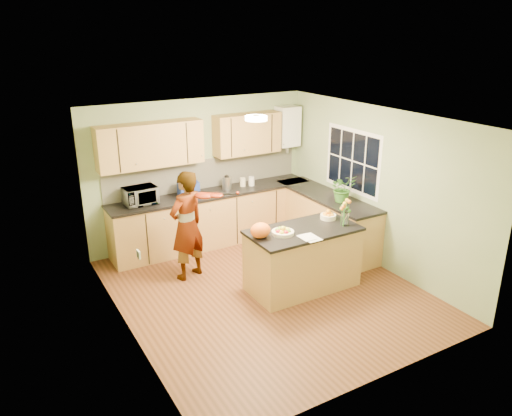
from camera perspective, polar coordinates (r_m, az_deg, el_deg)
floor at (r=7.33m, az=1.20°, el=-9.45°), size 4.50×4.50×0.00m
ceiling at (r=6.48m, az=1.36°, el=10.19°), size 4.00×4.50×0.02m
wall_back at (r=8.71m, az=-6.45°, el=4.19°), size 4.00×0.02×2.50m
wall_front at (r=5.18m, az=14.42°, el=-7.70°), size 4.00×0.02×2.50m
wall_left at (r=6.08m, az=-15.08°, el=-3.50°), size 0.02×4.50×2.50m
wall_right at (r=7.98m, az=13.66°, el=2.25°), size 0.02×4.50×2.50m
back_counter at (r=8.74m, az=-4.85°, el=-1.10°), size 3.64×0.62×0.94m
right_counter at (r=8.65m, az=7.95°, el=-1.45°), size 0.62×2.24×0.94m
splashback at (r=8.75m, az=-5.80°, el=3.95°), size 3.60×0.02×0.52m
upper_cabinets at (r=8.35m, az=-7.24°, el=7.71°), size 3.20×0.34×0.70m
boiler at (r=9.22m, az=3.62°, el=9.29°), size 0.40×0.30×0.86m
window_right at (r=8.31m, az=10.97°, el=5.33°), size 0.01×1.30×1.05m
light_switch at (r=5.53m, az=-13.27°, el=-5.17°), size 0.02×0.09×0.09m
ceiling_lamp at (r=6.74m, az=0.01°, el=10.24°), size 0.30×0.30×0.07m
peninsula_island at (r=7.26m, az=5.34°, el=-5.76°), size 1.60×0.82×0.92m
fruit_dish at (r=6.87m, az=3.09°, el=-2.65°), size 0.31×0.31×0.11m
orange_bowl at (r=7.47m, az=8.26°, el=-0.82°), size 0.23×0.23×0.14m
flower_vase at (r=7.19m, az=10.27°, el=0.16°), size 0.24×0.24×0.43m
orange_bag at (r=6.73m, az=0.51°, el=-2.57°), size 0.31×0.27×0.21m
papers at (r=6.79m, az=6.23°, el=-3.38°), size 0.21×0.29×0.01m
violinist at (r=7.45m, az=-7.90°, el=-2.01°), size 0.71×0.58×1.67m
violin at (r=7.16m, az=-5.94°, el=1.44°), size 0.70×0.61×0.17m
microwave at (r=8.13m, az=-13.09°, el=1.38°), size 0.53×0.38×0.28m
blue_box at (r=8.35m, az=-7.72°, el=2.15°), size 0.34×0.27×0.26m
kettle at (r=8.67m, az=-3.36°, el=2.93°), size 0.16×0.16×0.30m
jar_cream at (r=8.85m, az=-1.53°, el=2.98°), size 0.11×0.11×0.15m
jar_white at (r=8.89m, az=-0.52°, el=3.10°), size 0.13×0.13×0.16m
potted_plant at (r=8.13m, az=9.88°, el=2.25°), size 0.48×0.44×0.45m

